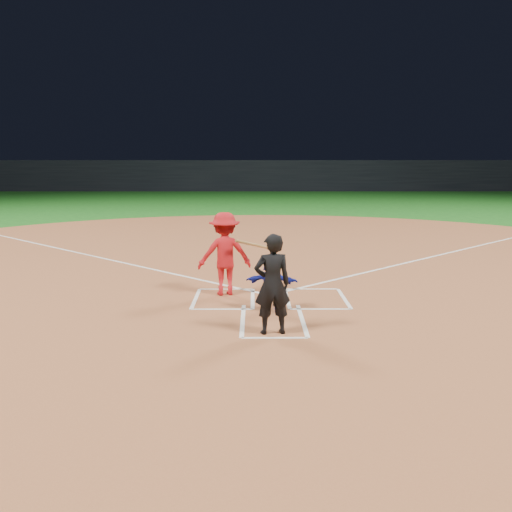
{
  "coord_description": "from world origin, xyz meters",
  "views": [
    {
      "loc": [
        -0.35,
        -11.89,
        2.87
      ],
      "look_at": [
        -0.3,
        -0.4,
        1.0
      ],
      "focal_mm": 40.0,
      "sensor_mm": 36.0,
      "label": 1
    }
  ],
  "objects_px": {
    "umpire": "(272,284)",
    "batter_at_plate": "(225,254)",
    "catcher": "(271,283)",
    "home_plate": "(270,298)"
  },
  "relations": [
    {
      "from": "home_plate",
      "to": "umpire",
      "type": "distance_m",
      "value": 2.67
    },
    {
      "from": "catcher",
      "to": "batter_at_plate",
      "type": "xyz_separation_m",
      "value": [
        -0.97,
        1.46,
        0.36
      ]
    },
    {
      "from": "catcher",
      "to": "batter_at_plate",
      "type": "bearing_deg",
      "value": -46.13
    },
    {
      "from": "home_plate",
      "to": "umpire",
      "type": "bearing_deg",
      "value": 89.21
    },
    {
      "from": "catcher",
      "to": "umpire",
      "type": "height_order",
      "value": "umpire"
    },
    {
      "from": "home_plate",
      "to": "umpire",
      "type": "relative_size",
      "value": 0.35
    },
    {
      "from": "home_plate",
      "to": "batter_at_plate",
      "type": "distance_m",
      "value": 1.39
    },
    {
      "from": "home_plate",
      "to": "catcher",
      "type": "bearing_deg",
      "value": 89.47
    },
    {
      "from": "umpire",
      "to": "catcher",
      "type": "bearing_deg",
      "value": -101.98
    },
    {
      "from": "umpire",
      "to": "batter_at_plate",
      "type": "relative_size",
      "value": 0.94
    }
  ]
}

